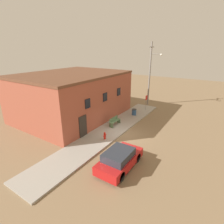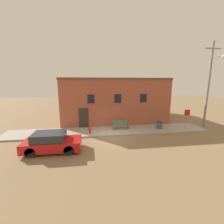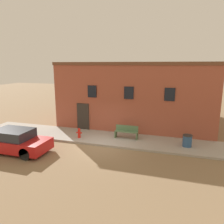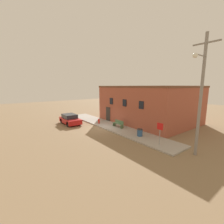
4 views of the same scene
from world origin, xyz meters
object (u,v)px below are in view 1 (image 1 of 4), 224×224
(fire_hydrant, at_px, (105,136))
(bench, at_px, (115,121))
(parked_car, at_px, (120,159))
(stop_sign, at_px, (146,100))
(utility_pole, at_px, (151,72))
(trash_bin, at_px, (134,112))

(fire_hydrant, xyz_separation_m, bench, (3.19, 0.92, 0.10))
(fire_hydrant, distance_m, bench, 3.32)
(bench, relative_size, parked_car, 0.41)
(fire_hydrant, relative_size, parked_car, 0.18)
(fire_hydrant, distance_m, stop_sign, 9.98)
(parked_car, bearing_deg, bench, 34.83)
(utility_pole, bearing_deg, stop_sign, -165.43)
(fire_hydrant, height_order, bench, bench)
(stop_sign, bearing_deg, bench, 172.78)
(utility_pole, bearing_deg, fire_hydrant, -176.49)
(fire_hydrant, height_order, stop_sign, stop_sign)
(stop_sign, bearing_deg, fire_hydrant, -179.62)
(trash_bin, relative_size, parked_car, 0.19)
(parked_car, bearing_deg, utility_pole, 14.38)
(bench, bearing_deg, trash_bin, -5.74)
(parked_car, bearing_deg, stop_sign, 14.33)
(fire_hydrant, distance_m, utility_pole, 13.42)
(utility_pole, xyz_separation_m, parked_car, (-15.31, -3.93, -4.20))
(bench, height_order, utility_pole, utility_pole)
(bench, distance_m, parked_car, 7.12)
(trash_bin, xyz_separation_m, parked_car, (-9.86, -3.66, 0.16))
(trash_bin, distance_m, utility_pole, 6.98)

